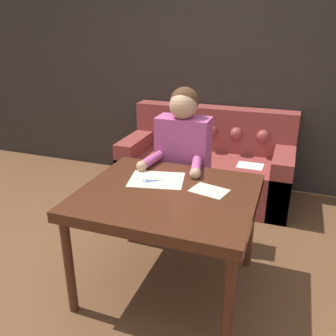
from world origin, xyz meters
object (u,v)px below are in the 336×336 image
Objects in this scene: couch at (207,166)px; person at (183,165)px; scissors at (154,181)px; dining_table at (168,202)px.

person is (0.02, -0.94, 0.36)m from couch.
couch reaches higher than scissors.
couch is at bearing 94.33° from dining_table.
person is (-0.10, 0.64, 0.01)m from dining_table.
couch is 1.53m from scissors.
dining_table is at bearing -39.53° from scissors.
dining_table is at bearing -80.95° from person.
couch is (-0.12, 1.59, -0.35)m from dining_table.
scissors reaches higher than dining_table.
scissors is (-0.14, 0.12, 0.08)m from dining_table.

